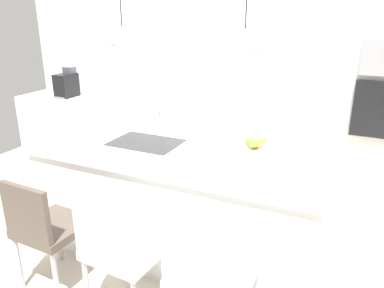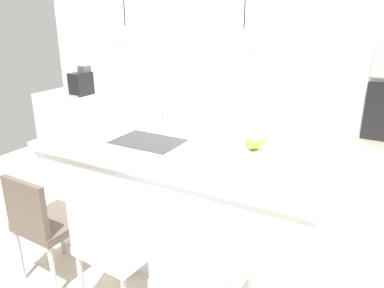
{
  "view_description": "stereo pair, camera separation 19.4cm",
  "coord_description": "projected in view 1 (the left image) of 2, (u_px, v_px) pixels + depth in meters",
  "views": [
    {
      "loc": [
        1.25,
        -2.46,
        1.91
      ],
      "look_at": [
        0.1,
        0.0,
        0.95
      ],
      "focal_mm": 35.37,
      "sensor_mm": 36.0,
      "label": 1
    },
    {
      "loc": [
        1.43,
        -2.38,
        1.91
      ],
      "look_at": [
        0.1,
        0.0,
        0.95
      ],
      "focal_mm": 35.37,
      "sensor_mm": 36.0,
      "label": 2
    }
  ],
  "objects": [
    {
      "name": "back_wall",
      "position": [
        246.0,
        69.0,
        4.22
      ],
      "size": [
        6.0,
        0.1,
        2.6
      ],
      "primitive_type": "cube",
      "color": "white",
      "rests_on": "ground"
    },
    {
      "name": "oven",
      "position": [
        383.0,
        110.0,
        3.69
      ],
      "size": [
        0.56,
        0.08,
        0.56
      ],
      "primitive_type": "cube",
      "color": "black",
      "rests_on": "back_wall"
    },
    {
      "name": "pendant_light_right",
      "position": [
        245.0,
        44.0,
        2.48
      ],
      "size": [
        0.19,
        0.19,
        0.79
      ],
      "color": "silver"
    },
    {
      "name": "floor",
      "position": [
        181.0,
        247.0,
        3.24
      ],
      "size": [
        6.6,
        6.6,
        0.0
      ],
      "primitive_type": "plane",
      "color": "beige",
      "rests_on": "ground"
    },
    {
      "name": "coffee_machine",
      "position": [
        66.0,
        85.0,
        4.93
      ],
      "size": [
        0.2,
        0.35,
        0.38
      ],
      "color": "black",
      "rests_on": "side_counter"
    },
    {
      "name": "chair_near",
      "position": [
        46.0,
        226.0,
        2.63
      ],
      "size": [
        0.44,
        0.46,
        0.86
      ],
      "color": "brown",
      "rests_on": "ground"
    },
    {
      "name": "fruit_bowl",
      "position": [
        253.0,
        149.0,
        2.79
      ],
      "size": [
        0.27,
        0.27,
        0.14
      ],
      "color": "beige",
      "rests_on": "kitchen_island"
    },
    {
      "name": "chair_middle",
      "position": [
        121.0,
        248.0,
        2.37
      ],
      "size": [
        0.49,
        0.49,
        0.87
      ],
      "color": "white",
      "rests_on": "ground"
    },
    {
      "name": "chair_far",
      "position": [
        209.0,
        273.0,
        2.13
      ],
      "size": [
        0.48,
        0.44,
        0.89
      ],
      "color": "silver",
      "rests_on": "ground"
    },
    {
      "name": "side_counter",
      "position": [
        66.0,
        126.0,
        5.15
      ],
      "size": [
        1.1,
        0.6,
        0.84
      ],
      "primitive_type": "cube",
      "color": "white",
      "rests_on": "ground"
    },
    {
      "name": "kitchen_island",
      "position": [
        181.0,
        200.0,
        3.09
      ],
      "size": [
        2.33,
        0.98,
        0.9
      ],
      "color": "white",
      "rests_on": "ground"
    },
    {
      "name": "sink_basin",
      "position": [
        146.0,
        143.0,
        3.07
      ],
      "size": [
        0.56,
        0.4,
        0.02
      ],
      "primitive_type": "cube",
      "color": "#2D2D30",
      "rests_on": "kitchen_island"
    },
    {
      "name": "faucet",
      "position": [
        158.0,
        119.0,
        3.2
      ],
      "size": [
        0.02,
        0.17,
        0.22
      ],
      "color": "silver",
      "rests_on": "kitchen_island"
    },
    {
      "name": "pendant_light_left",
      "position": [
        123.0,
        39.0,
        2.87
      ],
      "size": [
        0.19,
        0.19,
        0.79
      ],
      "color": "silver"
    }
  ]
}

